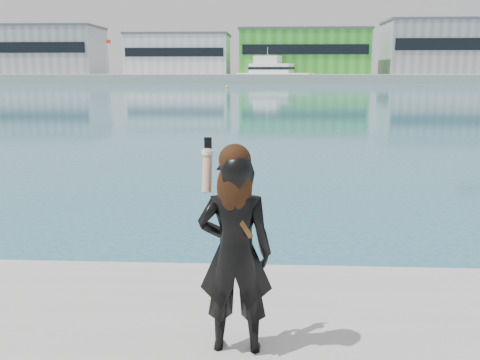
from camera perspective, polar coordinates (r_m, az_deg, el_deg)
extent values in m
cube|color=#9E9E99|center=(134.74, 3.15, 10.82)|extent=(320.00, 40.00, 2.00)
cube|color=gray|center=(143.64, -19.93, 12.81)|extent=(26.00, 16.00, 11.00)
cube|color=black|center=(136.21, -21.29, 13.04)|extent=(24.70, 0.20, 2.42)
cube|color=#59595B|center=(143.94, -20.10, 15.09)|extent=(26.52, 16.32, 0.50)
cube|color=silver|center=(134.54, -6.48, 13.11)|extent=(24.00, 15.00, 9.00)
cube|color=black|center=(127.06, -7.06, 13.39)|extent=(22.80, 0.20, 1.98)
cube|color=#59595B|center=(134.75, -6.53, 15.13)|extent=(24.48, 15.30, 0.50)
cube|color=green|center=(133.04, 6.73, 13.33)|extent=(30.00, 16.00, 10.00)
cube|color=black|center=(124.98, 6.97, 13.67)|extent=(28.50, 0.20, 2.20)
cube|color=#59595B|center=(133.31, 6.78, 15.59)|extent=(30.60, 16.32, 0.50)
cube|color=gray|center=(138.79, 20.39, 13.04)|extent=(25.00, 15.00, 12.00)
cube|color=black|center=(131.56, 21.41, 13.35)|extent=(23.75, 0.20, 2.64)
cube|color=#59595B|center=(139.16, 20.58, 15.61)|extent=(25.50, 15.30, 0.50)
cylinder|color=silver|center=(131.30, -14.07, 12.66)|extent=(0.16, 0.16, 8.00)
cube|color=red|center=(131.26, -13.89, 14.15)|extent=(1.20, 0.04, 0.80)
cylinder|color=silver|center=(127.72, 13.36, 12.73)|extent=(0.16, 0.16, 8.00)
cube|color=red|center=(127.95, 13.70, 14.24)|extent=(1.20, 0.04, 0.80)
cube|color=white|center=(122.53, 3.77, 10.79)|extent=(17.60, 10.49, 2.27)
cube|color=white|center=(122.84, 3.36, 11.82)|extent=(10.26, 7.08, 2.08)
cube|color=white|center=(123.20, 2.95, 12.70)|extent=(6.45, 5.03, 1.70)
cube|color=black|center=(122.84, 3.36, 11.82)|extent=(10.47, 7.24, 0.57)
cylinder|color=silver|center=(123.24, 2.96, 13.54)|extent=(0.15, 0.15, 1.89)
sphere|color=#FCEE0D|center=(89.91, -1.39, 9.78)|extent=(0.50, 0.50, 0.50)
imported|color=black|center=(4.11, -0.51, -7.90)|extent=(0.57, 0.38, 1.56)
sphere|color=black|center=(3.91, -0.55, 2.15)|extent=(0.24, 0.24, 0.24)
ellipsoid|color=black|center=(3.89, -0.60, -0.85)|extent=(0.26, 0.14, 0.42)
cylinder|color=tan|center=(4.06, -3.53, 1.00)|extent=(0.07, 0.18, 0.34)
cylinder|color=white|center=(4.08, -3.49, 2.98)|extent=(0.09, 0.09, 0.03)
cube|color=black|center=(4.11, -3.43, 3.78)|extent=(0.06, 0.01, 0.11)
cube|color=#4C2D14|center=(3.93, -0.17, -4.02)|extent=(0.22, 0.02, 0.32)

